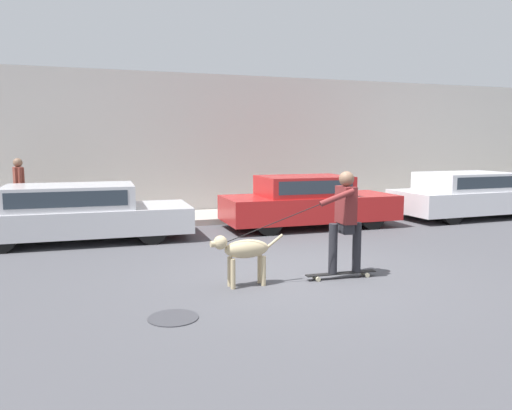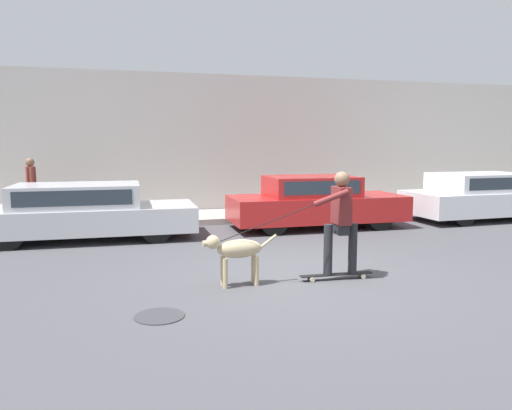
{
  "view_description": "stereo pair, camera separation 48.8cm",
  "coord_description": "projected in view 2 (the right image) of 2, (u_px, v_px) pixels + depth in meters",
  "views": [
    {
      "loc": [
        -3.31,
        -6.94,
        2.08
      ],
      "look_at": [
        -0.36,
        1.49,
        0.95
      ],
      "focal_mm": 35.0,
      "sensor_mm": 36.0,
      "label": 1
    },
    {
      "loc": [
        -2.85,
        -7.09,
        2.08
      ],
      "look_at": [
        -0.36,
        1.49,
        0.95
      ],
      "focal_mm": 35.0,
      "sensor_mm": 36.0,
      "label": 2
    }
  ],
  "objects": [
    {
      "name": "ground_plane",
      "position": [
        305.0,
        276.0,
        7.8
      ],
      "size": [
        36.0,
        36.0,
        0.0
      ],
      "primitive_type": "plane",
      "color": "#47474C"
    },
    {
      "name": "back_wall",
      "position": [
        213.0,
        145.0,
        14.39
      ],
      "size": [
        32.0,
        0.3,
        3.99
      ],
      "color": "#B2ADA8",
      "rests_on": "ground_plane"
    },
    {
      "name": "sidewalk_curb",
      "position": [
        222.0,
        216.0,
        13.56
      ],
      "size": [
        30.0,
        1.9,
        0.15
      ],
      "color": "#A39E93",
      "rests_on": "ground_plane"
    },
    {
      "name": "parked_car_0",
      "position": [
        84.0,
        212.0,
        10.63
      ],
      "size": [
        4.61,
        1.91,
        1.2
      ],
      "rotation": [
        0.0,
        0.0,
        -0.04
      ],
      "color": "black",
      "rests_on": "ground_plane"
    },
    {
      "name": "parked_car_1",
      "position": [
        315.0,
        203.0,
        12.1
      ],
      "size": [
        4.27,
        1.76,
        1.27
      ],
      "rotation": [
        0.0,
        0.0,
        -0.02
      ],
      "color": "black",
      "rests_on": "ground_plane"
    },
    {
      "name": "parked_car_2",
      "position": [
        484.0,
        197.0,
        13.46
      ],
      "size": [
        4.34,
        1.91,
        1.25
      ],
      "rotation": [
        0.0,
        0.0,
        0.02
      ],
      "color": "black",
      "rests_on": "ground_plane"
    },
    {
      "name": "dog",
      "position": [
        236.0,
        251.0,
        7.19
      ],
      "size": [
        1.11,
        0.29,
        0.77
      ],
      "rotation": [
        0.0,
        0.0,
        3.17
      ],
      "color": "tan",
      "rests_on": "ground_plane"
    },
    {
      "name": "skateboarder",
      "position": [
        340.0,
        218.0,
        7.49
      ],
      "size": [
        2.47,
        0.55,
        1.64
      ],
      "rotation": [
        0.0,
        0.0,
        3.09
      ],
      "color": "beige",
      "rests_on": "ground_plane"
    },
    {
      "name": "pedestrian_with_bag",
      "position": [
        31.0,
        188.0,
        11.78
      ],
      "size": [
        0.28,
        0.67,
        1.57
      ],
      "rotation": [
        0.0,
        0.0,
        0.24
      ],
      "color": "#3D4760",
      "rests_on": "sidewalk_curb"
    },
    {
      "name": "manhole_cover",
      "position": [
        159.0,
        316.0,
        5.97
      ],
      "size": [
        0.6,
        0.6,
        0.01
      ],
      "color": "#38383D",
      "rests_on": "ground_plane"
    }
  ]
}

